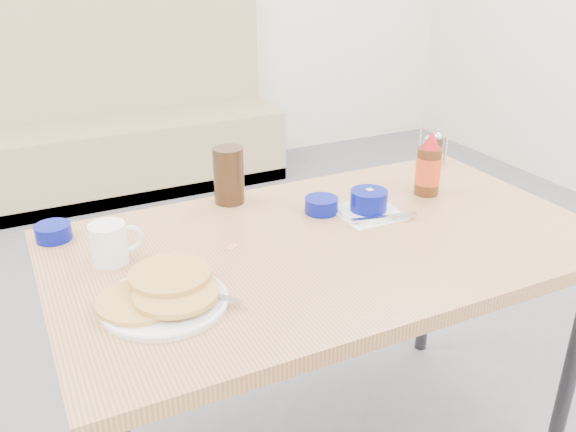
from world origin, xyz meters
name	(u,v)px	position (x,y,z in m)	size (l,w,h in m)	color
booth_bench	(126,134)	(0.00, 2.78, 0.35)	(1.90, 0.56, 1.22)	tan
dining_table	(329,260)	(0.00, 0.25, 0.70)	(1.40, 0.80, 0.76)	tan
pancake_plate	(163,295)	(-0.47, 0.14, 0.78)	(0.28, 0.27, 0.05)	white
coffee_mug	(111,243)	(-0.52, 0.38, 0.81)	(0.13, 0.09, 0.10)	white
grits_setting	(369,204)	(0.18, 0.34, 0.79)	(0.19, 0.18, 0.07)	white
creamer_bowl	(53,232)	(-0.64, 0.56, 0.78)	(0.09, 0.09, 0.04)	#050D77
butter_bowl	(321,205)	(0.06, 0.41, 0.78)	(0.09, 0.09, 0.04)	#050D77
amber_tumbler	(229,175)	(-0.14, 0.59, 0.84)	(0.09, 0.09, 0.17)	#301E0F
condiment_caddy	(432,152)	(0.60, 0.59, 0.80)	(0.12, 0.08, 0.13)	silver
syrup_bottle	(428,167)	(0.41, 0.39, 0.84)	(0.07, 0.07, 0.19)	#47230F
sugar_wrapper	(232,247)	(-0.24, 0.32, 0.76)	(0.04, 0.02, 0.00)	#F56B51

